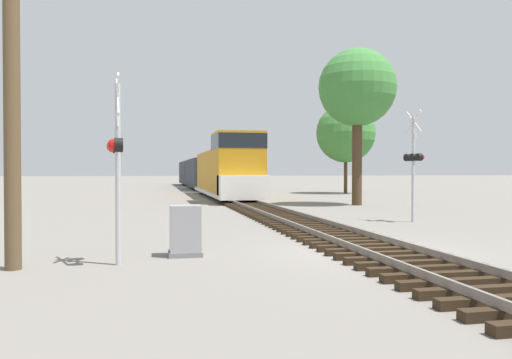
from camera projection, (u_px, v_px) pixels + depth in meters
name	position (u px, v px, depth m)	size (l,w,h in m)	color
ground_plane	(371.00, 252.00, 12.59)	(400.00, 400.00, 0.00)	slate
rail_track_bed	(371.00, 247.00, 12.59)	(2.60, 160.00, 0.31)	black
freight_train	(206.00, 173.00, 52.27)	(3.06, 49.62, 4.54)	#B77A14
crossing_signal_near	(117.00, 154.00, 10.84)	(0.41, 1.01, 4.12)	#B7B7BC
crossing_signal_far	(414.00, 159.00, 19.98)	(0.47, 1.02, 4.48)	#B7B7BC
relay_cabinet	(185.00, 231.00, 12.01)	(0.80, 0.65, 1.23)	slate
utility_pole	(11.00, 37.00, 10.27)	(1.80, 0.33, 9.44)	brown
tree_far_right	(357.00, 89.00, 29.83)	(4.64, 4.64, 9.38)	#473521
tree_mid_background	(346.00, 133.00, 45.43)	(5.38, 5.38, 8.20)	#473521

